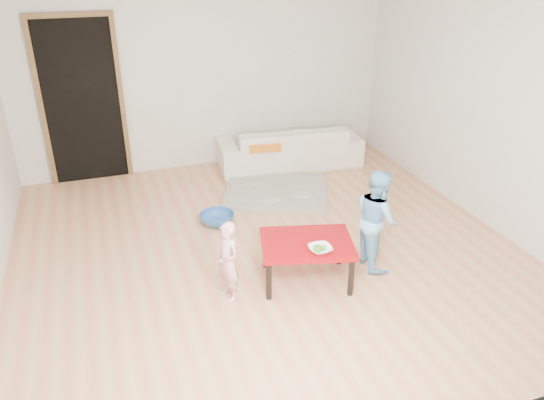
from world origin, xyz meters
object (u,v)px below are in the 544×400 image
basin (217,219)px  sofa (289,146)px  red_table (306,261)px  child_blue (377,219)px  bowl (320,249)px  child_pink (228,262)px

basin → sofa: bearing=44.8°
red_table → child_blue: child_blue is taller
bowl → sofa: bearing=74.5°
sofa → child_pink: 3.16m
child_pink → bowl: bearing=59.3°
bowl → red_table: bearing=103.0°
bowl → child_blue: (0.68, 0.24, 0.06)m
sofa → red_table: sofa is taller
child_pink → child_blue: 1.48m
bowl → child_pink: bearing=168.2°
sofa → basin: bearing=49.9°
red_table → child_pink: size_ratio=1.11×
red_table → basin: red_table is taller
red_table → basin: 1.45m
child_pink → sofa: bearing=130.9°
bowl → child_pink: (-0.79, 0.16, -0.07)m
bowl → basin: bearing=110.1°
basin → child_blue: bearing=-46.1°
child_pink → basin: bearing=151.8°
basin → child_pink: bearing=-99.3°
red_table → bowl: (0.04, -0.19, 0.23)m
red_table → bowl: bowl is taller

